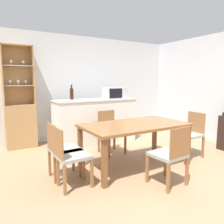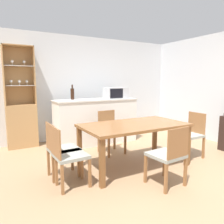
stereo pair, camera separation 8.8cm
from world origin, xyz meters
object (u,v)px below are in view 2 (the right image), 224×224
(dining_table, at_px, (134,128))
(dining_chair_side_left_far, at_px, (62,150))
(dining_chair_side_right_near, at_px, (190,134))
(dining_chair_head_far, at_px, (111,131))
(dining_chair_side_left_near, at_px, (68,155))
(microwave, at_px, (116,93))
(dining_chair_head_near, at_px, (168,155))
(display_cabinet, at_px, (21,118))
(wine_bottle, at_px, (72,94))

(dining_table, bearing_deg, dining_chair_side_left_far, 173.19)
(dining_table, bearing_deg, dining_chair_side_right_near, -6.89)
(dining_chair_head_far, relative_size, dining_chair_side_right_near, 1.00)
(dining_chair_side_left_far, distance_m, dining_chair_side_left_near, 0.29)
(dining_chair_side_left_far, bearing_deg, microwave, 126.75)
(dining_chair_head_far, xyz_separation_m, dining_chair_head_near, (0.01, -1.63, 0.00))
(dining_chair_side_left_far, bearing_deg, dining_chair_head_far, 116.58)
(display_cabinet, xyz_separation_m, dining_chair_side_left_far, (0.31, -1.98, -0.21))
(wine_bottle, bearing_deg, dining_chair_side_left_near, -111.32)
(dining_chair_side_left_far, height_order, microwave, microwave)
(dining_chair_head_far, height_order, wine_bottle, wine_bottle)
(dining_chair_side_right_near, height_order, wine_bottle, wine_bottle)
(display_cabinet, relative_size, dining_chair_side_left_far, 2.57)
(dining_chair_side_left_far, bearing_deg, dining_chair_side_right_near, 80.66)
(dining_chair_side_left_far, xyz_separation_m, dining_chair_head_near, (1.21, -0.96, 0.00))
(display_cabinet, bearing_deg, microwave, -14.45)
(dining_table, bearing_deg, dining_chair_side_left_near, -173.03)
(dining_chair_head_near, bearing_deg, dining_chair_side_left_far, 137.27)
(dining_table, xyz_separation_m, dining_chair_head_far, (-0.00, 0.81, -0.22))
(display_cabinet, relative_size, dining_table, 1.24)
(display_cabinet, height_order, dining_chair_head_far, display_cabinet)
(dining_table, height_order, dining_chair_side_left_near, dining_chair_side_left_near)
(microwave, height_order, wine_bottle, wine_bottle)
(display_cabinet, height_order, dining_chair_side_left_near, display_cabinet)
(dining_chair_side_right_near, distance_m, wine_bottle, 2.65)
(dining_chair_head_far, relative_size, dining_chair_head_near, 1.00)
(microwave, distance_m, wine_bottle, 1.04)
(dining_chair_side_left_far, xyz_separation_m, dining_chair_side_right_near, (2.42, -0.29, 0.00))
(dining_chair_head_far, bearing_deg, dining_chair_head_near, 86.49)
(dining_chair_side_right_near, height_order, dining_chair_head_near, same)
(microwave, bearing_deg, dining_chair_head_near, -103.15)
(dining_table, xyz_separation_m, dining_chair_side_left_far, (-1.21, 0.14, -0.22))
(dining_chair_head_near, bearing_deg, display_cabinet, 112.89)
(dining_chair_head_far, bearing_deg, display_cabinet, -44.75)
(dining_chair_head_far, distance_m, dining_chair_side_left_near, 1.54)
(dining_table, bearing_deg, display_cabinet, 125.41)
(dining_table, distance_m, dining_chair_head_near, 0.84)
(dining_chair_side_right_near, bearing_deg, dining_chair_head_far, 51.61)
(dining_chair_side_right_near, relative_size, dining_chair_head_near, 1.00)
(display_cabinet, distance_m, microwave, 2.21)
(dining_table, relative_size, dining_chair_side_left_far, 2.07)
(dining_chair_side_left_near, bearing_deg, dining_table, 94.85)
(display_cabinet, xyz_separation_m, dining_table, (1.51, -2.13, 0.00))
(display_cabinet, relative_size, dining_chair_side_left_near, 2.57)
(dining_chair_side_left_far, height_order, wine_bottle, wine_bottle)
(dining_chair_side_left_near, xyz_separation_m, dining_chair_side_right_near, (2.42, 0.00, 0.00))
(dining_chair_side_left_far, xyz_separation_m, microwave, (1.77, 1.45, 0.72))
(dining_chair_side_left_far, bearing_deg, dining_chair_side_left_near, -2.49)
(dining_chair_side_left_near, distance_m, wine_bottle, 2.20)
(dining_chair_side_left_far, xyz_separation_m, dining_chair_side_left_near, (-0.00, -0.29, 0.00))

